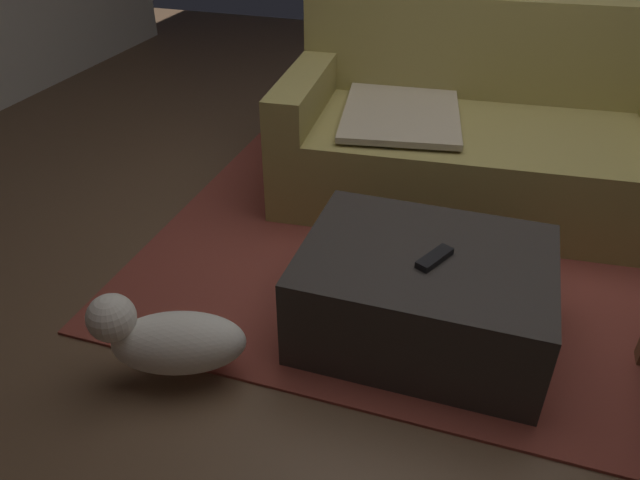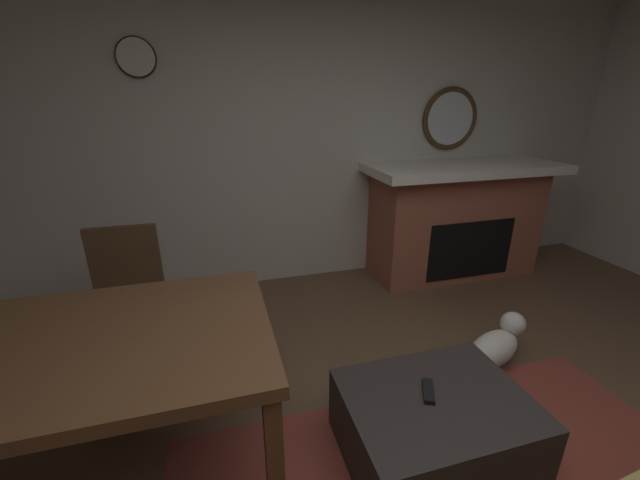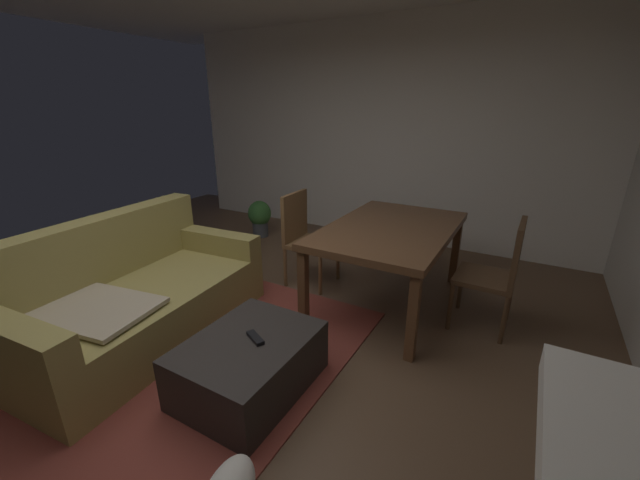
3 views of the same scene
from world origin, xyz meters
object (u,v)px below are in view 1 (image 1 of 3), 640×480
object	(u,v)px
couch	(475,136)
ottoman_coffee_table	(423,295)
tv_remote	(435,258)
small_dog	(168,339)

from	to	relation	value
couch	ottoman_coffee_table	distance (m)	1.20
couch	tv_remote	distance (m)	1.23
couch	tv_remote	bearing A→B (deg)	-90.88
small_dog	tv_remote	bearing A→B (deg)	29.49
tv_remote	ottoman_coffee_table	bearing A→B (deg)	152.70
tv_remote	small_dog	size ratio (longest dim) A/B	0.31
ottoman_coffee_table	tv_remote	xyz separation A→B (m)	(0.03, -0.04, 0.20)
couch	small_dog	size ratio (longest dim) A/B	3.83
couch	ottoman_coffee_table	world-z (taller)	couch
couch	tv_remote	xyz separation A→B (m)	(-0.02, -1.23, 0.06)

